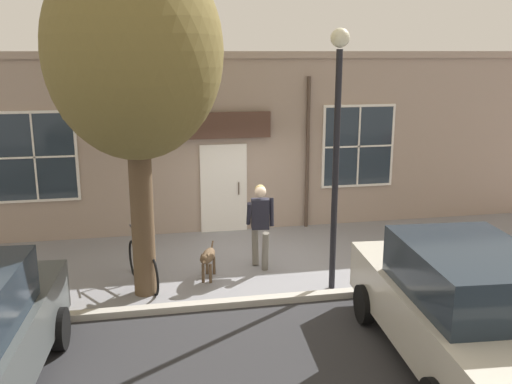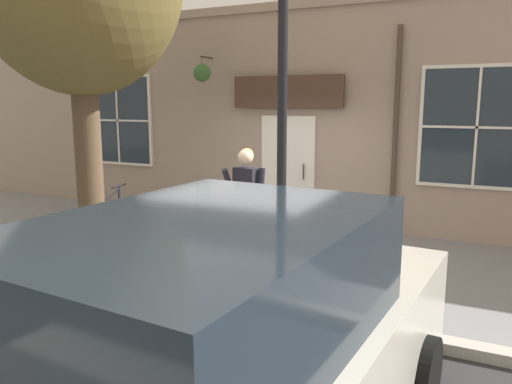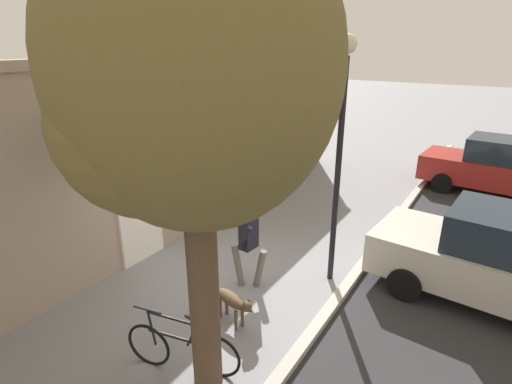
{
  "view_description": "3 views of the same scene",
  "coord_description": "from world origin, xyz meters",
  "px_view_note": "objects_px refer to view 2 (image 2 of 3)",
  "views": [
    {
      "loc": [
        10.81,
        -2.07,
        4.22
      ],
      "look_at": [
        -0.67,
        0.21,
        1.3
      ],
      "focal_mm": 40.0,
      "sensor_mm": 36.0,
      "label": 1
    },
    {
      "loc": [
        6.78,
        3.36,
        2.35
      ],
      "look_at": [
        -0.23,
        -0.02,
        0.95
      ],
      "focal_mm": 35.0,
      "sensor_mm": 36.0,
      "label": 2
    },
    {
      "loc": [
        4.04,
        -5.44,
        4.44
      ],
      "look_at": [
        -0.12,
        1.08,
        1.53
      ],
      "focal_mm": 28.0,
      "sensor_mm": 36.0,
      "label": 3
    }
  ],
  "objects_px": {
    "pedestrian_walking": "(246,194)",
    "leaning_bicycle": "(110,226)",
    "parked_car_mid_block": "(222,357)",
    "dog_on_leash": "(170,231)",
    "street_lamp": "(283,40)"
  },
  "relations": [
    {
      "from": "parked_car_mid_block",
      "to": "street_lamp",
      "type": "xyz_separation_m",
      "value": [
        -2.85,
        -0.84,
        2.14
      ]
    },
    {
      "from": "street_lamp",
      "to": "leaning_bicycle",
      "type": "bearing_deg",
      "value": -104.3
    },
    {
      "from": "pedestrian_walking",
      "to": "street_lamp",
      "type": "xyz_separation_m",
      "value": [
        1.23,
        1.08,
        1.99
      ]
    },
    {
      "from": "parked_car_mid_block",
      "to": "pedestrian_walking",
      "type": "bearing_deg",
      "value": -154.87
    },
    {
      "from": "dog_on_leash",
      "to": "parked_car_mid_block",
      "type": "xyz_separation_m",
      "value": [
        3.68,
        3.0,
        0.44
      ]
    },
    {
      "from": "pedestrian_walking",
      "to": "parked_car_mid_block",
      "type": "height_order",
      "value": "parked_car_mid_block"
    },
    {
      "from": "dog_on_leash",
      "to": "leaning_bicycle",
      "type": "height_order",
      "value": "leaning_bicycle"
    },
    {
      "from": "leaning_bicycle",
      "to": "parked_car_mid_block",
      "type": "xyz_separation_m",
      "value": [
        3.71,
        4.21,
        0.5
      ]
    },
    {
      "from": "leaning_bicycle",
      "to": "street_lamp",
      "type": "relative_size",
      "value": 0.37
    },
    {
      "from": "parked_car_mid_block",
      "to": "street_lamp",
      "type": "relative_size",
      "value": 0.97
    },
    {
      "from": "dog_on_leash",
      "to": "leaning_bicycle",
      "type": "bearing_deg",
      "value": -91.33
    },
    {
      "from": "street_lamp",
      "to": "pedestrian_walking",
      "type": "bearing_deg",
      "value": -138.76
    },
    {
      "from": "pedestrian_walking",
      "to": "leaning_bicycle",
      "type": "relative_size",
      "value": 1.02
    },
    {
      "from": "leaning_bicycle",
      "to": "dog_on_leash",
      "type": "bearing_deg",
      "value": 88.67
    },
    {
      "from": "pedestrian_walking",
      "to": "leaning_bicycle",
      "type": "bearing_deg",
      "value": -80.73
    }
  ]
}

